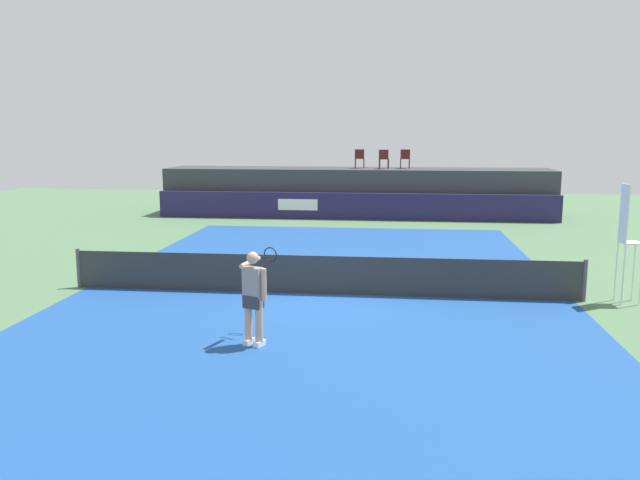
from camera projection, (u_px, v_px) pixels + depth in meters
name	position (u px, v px, depth m)	size (l,w,h in m)	color
ground_plane	(332.00, 268.00, 18.77)	(48.00, 48.00, 0.00)	#4C704C
court_inner	(320.00, 294.00, 15.83)	(12.00, 22.00, 0.00)	#1C478C
sponsor_wall	(354.00, 206.00, 28.96)	(18.00, 0.22, 1.20)	#231E4C
spectator_platform	(357.00, 192.00, 30.64)	(18.00, 2.80, 2.20)	#38383D
spectator_chair_far_left	(360.00, 158.00, 30.50)	(0.44, 0.44, 0.89)	#561919
spectator_chair_left	(384.00, 158.00, 29.94)	(0.47, 0.47, 0.89)	#561919
spectator_chair_center	(405.00, 158.00, 30.28)	(0.45, 0.45, 0.89)	#561919
umpire_chair	(627.00, 235.00, 14.77)	(0.47, 0.47, 2.76)	white
tennis_net	(320.00, 275.00, 15.75)	(12.40, 0.02, 0.95)	#2D2D2D
net_post_near	(79.00, 268.00, 16.44)	(0.10, 0.10, 1.00)	#4C4C51
net_post_far	(585.00, 281.00, 15.05)	(0.10, 0.10, 1.00)	#4C4C51
tennis_player	(254.00, 295.00, 11.92)	(0.56, 1.25, 1.77)	white
tennis_ball	(490.00, 260.00, 19.74)	(0.07, 0.07, 0.07)	#D8EA33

